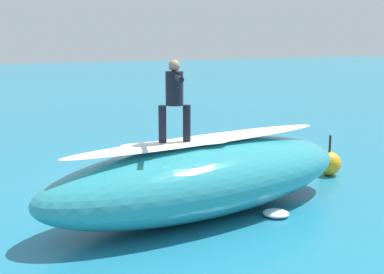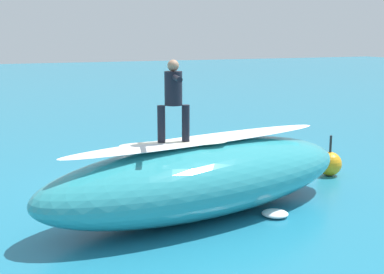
{
  "view_description": "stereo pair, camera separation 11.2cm",
  "coord_description": "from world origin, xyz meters",
  "px_view_note": "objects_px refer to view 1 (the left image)",
  "views": [
    {
      "loc": [
        4.62,
        12.52,
        3.78
      ],
      "look_at": [
        -0.5,
        0.88,
        1.27
      ],
      "focal_mm": 48.71,
      "sensor_mm": 36.0,
      "label": 1
    },
    {
      "loc": [
        4.52,
        12.56,
        3.78
      ],
      "look_at": [
        -0.5,
        0.88,
        1.27
      ],
      "focal_mm": 48.71,
      "sensor_mm": 36.0,
      "label": 2
    }
  ],
  "objects_px": {
    "buoy_marker": "(329,163)",
    "surfer_riding": "(174,95)",
    "surfboard_paddling": "(204,161)",
    "surfer_paddling": "(200,156)",
    "surfboard_riding": "(175,144)"
  },
  "relations": [
    {
      "from": "surfboard_paddling",
      "to": "surfer_paddling",
      "type": "relative_size",
      "value": 1.23
    },
    {
      "from": "surfboard_riding",
      "to": "surfer_riding",
      "type": "height_order",
      "value": "surfer_riding"
    },
    {
      "from": "surfer_riding",
      "to": "surfer_paddling",
      "type": "height_order",
      "value": "surfer_riding"
    },
    {
      "from": "surfer_riding",
      "to": "surfer_paddling",
      "type": "relative_size",
      "value": 0.96
    },
    {
      "from": "surfboard_riding",
      "to": "surfboard_paddling",
      "type": "relative_size",
      "value": 1.04
    },
    {
      "from": "surfer_riding",
      "to": "surfboard_paddling",
      "type": "height_order",
      "value": "surfer_riding"
    },
    {
      "from": "surfboard_riding",
      "to": "buoy_marker",
      "type": "height_order",
      "value": "surfboard_riding"
    },
    {
      "from": "buoy_marker",
      "to": "surfer_riding",
      "type": "bearing_deg",
      "value": 16.8
    },
    {
      "from": "surfboard_paddling",
      "to": "buoy_marker",
      "type": "distance_m",
      "value": 3.67
    },
    {
      "from": "surfboard_riding",
      "to": "buoy_marker",
      "type": "relative_size",
      "value": 1.98
    },
    {
      "from": "surfboard_riding",
      "to": "surfer_riding",
      "type": "distance_m",
      "value": 1.0
    },
    {
      "from": "surfboard_riding",
      "to": "surfboard_paddling",
      "type": "bearing_deg",
      "value": -109.59
    },
    {
      "from": "surfboard_riding",
      "to": "buoy_marker",
      "type": "bearing_deg",
      "value": -150.9
    },
    {
      "from": "surfboard_paddling",
      "to": "buoy_marker",
      "type": "xyz_separation_m",
      "value": [
        -2.55,
        2.62,
        0.29
      ]
    },
    {
      "from": "surfer_riding",
      "to": "buoy_marker",
      "type": "distance_m",
      "value": 5.84
    }
  ]
}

